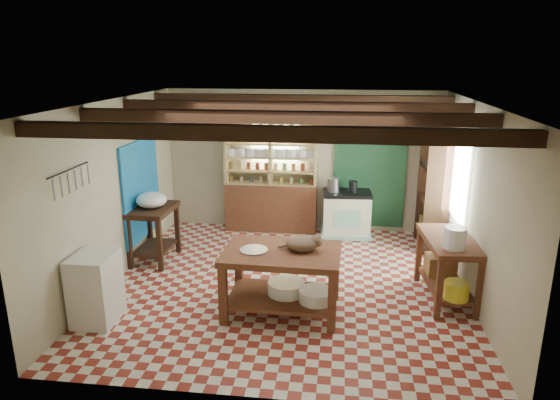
# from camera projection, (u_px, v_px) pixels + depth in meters

# --- Properties ---
(floor) EXTENTS (5.00, 5.00, 0.02)m
(floor) POSITION_uv_depth(u_px,v_px,m) (287.00, 285.00, 7.22)
(floor) COLOR maroon
(floor) RESTS_ON ground
(ceiling) EXTENTS (5.00, 5.00, 0.02)m
(ceiling) POSITION_uv_depth(u_px,v_px,m) (287.00, 102.00, 6.48)
(ceiling) COLOR #4B4B50
(ceiling) RESTS_ON wall_back
(wall_back) EXTENTS (5.00, 0.04, 2.60)m
(wall_back) POSITION_uv_depth(u_px,v_px,m) (302.00, 161.00, 9.23)
(wall_back) COLOR #C1B99B
(wall_back) RESTS_ON floor
(wall_front) EXTENTS (5.00, 0.04, 2.60)m
(wall_front) POSITION_uv_depth(u_px,v_px,m) (256.00, 275.00, 4.47)
(wall_front) COLOR #C1B99B
(wall_front) RESTS_ON floor
(wall_left) EXTENTS (0.04, 5.00, 2.60)m
(wall_left) POSITION_uv_depth(u_px,v_px,m) (114.00, 192.00, 7.14)
(wall_left) COLOR #C1B99B
(wall_left) RESTS_ON floor
(wall_right) EXTENTS (0.04, 5.00, 2.60)m
(wall_right) POSITION_uv_depth(u_px,v_px,m) (476.00, 205.00, 6.55)
(wall_right) COLOR #C1B99B
(wall_right) RESTS_ON floor
(ceiling_beams) EXTENTS (5.00, 3.80, 0.15)m
(ceiling_beams) POSITION_uv_depth(u_px,v_px,m) (287.00, 112.00, 6.52)
(ceiling_beams) COLOR #372013
(ceiling_beams) RESTS_ON ceiling
(blue_wall_patch) EXTENTS (0.04, 1.40, 1.60)m
(blue_wall_patch) POSITION_uv_depth(u_px,v_px,m) (141.00, 190.00, 8.05)
(blue_wall_patch) COLOR #186FB7
(blue_wall_patch) RESTS_ON wall_left
(green_wall_patch) EXTENTS (1.30, 0.04, 2.30)m
(green_wall_patch) POSITION_uv_depth(u_px,v_px,m) (370.00, 166.00, 9.07)
(green_wall_patch) COLOR #1D4A2C
(green_wall_patch) RESTS_ON wall_back
(window_back) EXTENTS (0.90, 0.02, 0.80)m
(window_back) POSITION_uv_depth(u_px,v_px,m) (275.00, 139.00, 9.16)
(window_back) COLOR beige
(window_back) RESTS_ON wall_back
(window_right) EXTENTS (0.02, 1.30, 1.20)m
(window_right) POSITION_uv_depth(u_px,v_px,m) (458.00, 179.00, 7.48)
(window_right) COLOR beige
(window_right) RESTS_ON wall_right
(utensil_rail) EXTENTS (0.06, 0.90, 0.28)m
(utensil_rail) POSITION_uv_depth(u_px,v_px,m) (70.00, 180.00, 5.86)
(utensil_rail) COLOR black
(utensil_rail) RESTS_ON wall_left
(pot_rack) EXTENTS (0.86, 0.12, 0.36)m
(pot_rack) POSITION_uv_depth(u_px,v_px,m) (374.00, 117.00, 8.41)
(pot_rack) COLOR black
(pot_rack) RESTS_ON ceiling
(shelving_unit) EXTENTS (1.70, 0.34, 2.20)m
(shelving_unit) POSITION_uv_depth(u_px,v_px,m) (271.00, 173.00, 9.17)
(shelving_unit) COLOR tan
(shelving_unit) RESTS_ON floor
(tall_rack) EXTENTS (0.40, 0.86, 2.00)m
(tall_rack) POSITION_uv_depth(u_px,v_px,m) (433.00, 191.00, 8.38)
(tall_rack) COLOR #372013
(tall_rack) RESTS_ON floor
(work_table) EXTENTS (1.49, 1.02, 0.83)m
(work_table) POSITION_uv_depth(u_px,v_px,m) (282.00, 281.00, 6.37)
(work_table) COLOR brown
(work_table) RESTS_ON floor
(stove) EXTENTS (0.89, 0.63, 0.84)m
(stove) POSITION_uv_depth(u_px,v_px,m) (346.00, 214.00, 9.04)
(stove) COLOR #EEEACE
(stove) RESTS_ON floor
(prep_table) EXTENTS (0.64, 0.90, 0.89)m
(prep_table) POSITION_uv_depth(u_px,v_px,m) (154.00, 234.00, 7.95)
(prep_table) COLOR #372013
(prep_table) RESTS_ON floor
(white_cabinet) EXTENTS (0.49, 0.59, 0.88)m
(white_cabinet) POSITION_uv_depth(u_px,v_px,m) (96.00, 288.00, 6.12)
(white_cabinet) COLOR white
(white_cabinet) RESTS_ON floor
(right_counter) EXTENTS (0.71, 1.27, 0.87)m
(right_counter) POSITION_uv_depth(u_px,v_px,m) (447.00, 269.00, 6.68)
(right_counter) COLOR brown
(right_counter) RESTS_ON floor
(cat) EXTENTS (0.46, 0.37, 0.19)m
(cat) POSITION_uv_depth(u_px,v_px,m) (302.00, 244.00, 6.23)
(cat) COLOR #7F614A
(cat) RESTS_ON work_table
(steel_tray) EXTENTS (0.36, 0.36, 0.02)m
(steel_tray) POSITION_uv_depth(u_px,v_px,m) (254.00, 250.00, 6.25)
(steel_tray) COLOR #9E9EA5
(steel_tray) RESTS_ON work_table
(basin_large) EXTENTS (0.49, 0.49, 0.17)m
(basin_large) POSITION_uv_depth(u_px,v_px,m) (286.00, 288.00, 6.44)
(basin_large) COLOR white
(basin_large) RESTS_ON work_table
(basin_small) EXTENTS (0.45, 0.45, 0.15)m
(basin_small) POSITION_uv_depth(u_px,v_px,m) (316.00, 296.00, 6.24)
(basin_small) COLOR white
(basin_small) RESTS_ON work_table
(kettle_left) EXTENTS (0.23, 0.23, 0.25)m
(kettle_left) POSITION_uv_depth(u_px,v_px,m) (333.00, 185.00, 8.91)
(kettle_left) COLOR #9E9EA5
(kettle_left) RESTS_ON stove
(kettle_right) EXTENTS (0.17, 0.17, 0.20)m
(kettle_right) POSITION_uv_depth(u_px,v_px,m) (353.00, 187.00, 8.89)
(kettle_right) COLOR black
(kettle_right) RESTS_ON stove
(enamel_bowl) EXTENTS (0.49, 0.49, 0.24)m
(enamel_bowl) POSITION_uv_depth(u_px,v_px,m) (152.00, 200.00, 7.79)
(enamel_bowl) COLOR white
(enamel_bowl) RESTS_ON prep_table
(white_bucket) EXTENTS (0.29, 0.29, 0.27)m
(white_bucket) POSITION_uv_depth(u_px,v_px,m) (455.00, 238.00, 6.18)
(white_bucket) COLOR white
(white_bucket) RESTS_ON right_counter
(wicker_basket) EXTENTS (0.41, 0.34, 0.27)m
(wicker_basket) POSITION_uv_depth(u_px,v_px,m) (440.00, 265.00, 6.98)
(wicker_basket) COLOR olive
(wicker_basket) RESTS_ON right_counter
(yellow_tub) EXTENTS (0.33, 0.33, 0.23)m
(yellow_tub) POSITION_uv_depth(u_px,v_px,m) (456.00, 290.00, 6.27)
(yellow_tub) COLOR gold
(yellow_tub) RESTS_ON right_counter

